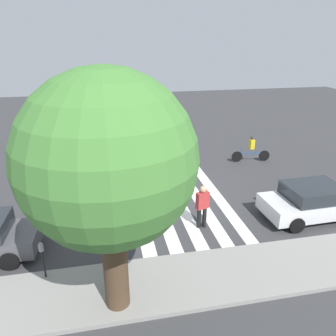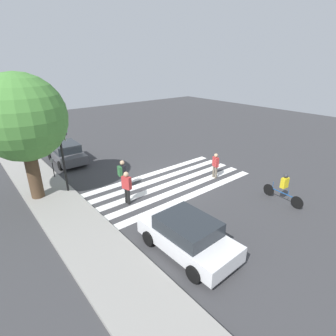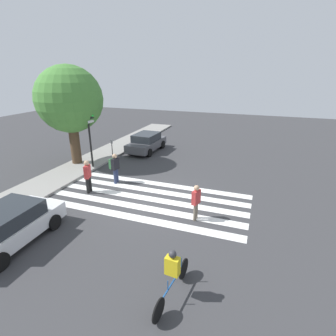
{
  "view_description": "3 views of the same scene",
  "coord_description": "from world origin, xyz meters",
  "views": [
    {
      "loc": [
        3.2,
        14.07,
        7.13
      ],
      "look_at": [
        0.21,
        -0.43,
        1.1
      ],
      "focal_mm": 35.0,
      "sensor_mm": 36.0,
      "label": 1
    },
    {
      "loc": [
        -11.09,
        9.39,
        7.02
      ],
      "look_at": [
        -0.32,
        0.51,
        1.26
      ],
      "focal_mm": 28.0,
      "sensor_mm": 36.0,
      "label": 2
    },
    {
      "loc": [
        -10.99,
        -5.0,
        6.17
      ],
      "look_at": [
        1.02,
        -0.68,
        1.41
      ],
      "focal_mm": 28.0,
      "sensor_mm": 36.0,
      "label": 3
    }
  ],
  "objects": [
    {
      "name": "crosswalk_stripes",
      "position": [
        0.0,
        0.0,
        0.0
      ],
      "size": [
        4.33,
        10.0,
        0.01
      ],
      "color": "white",
      "rests_on": "ground_plane"
    },
    {
      "name": "pedestrian_child_with_backpack",
      "position": [
        -0.38,
        3.32,
        1.02
      ],
      "size": [
        0.54,
        0.36,
        1.81
      ],
      "rotation": [
        0.0,
        0.0,
        0.3
      ],
      "color": "black",
      "rests_on": "ground_plane"
    },
    {
      "name": "street_tree",
      "position": [
        3.14,
        6.83,
        4.4
      ],
      "size": [
        4.28,
        4.28,
        6.58
      ],
      "color": "#4C3826",
      "rests_on": "ground_plane"
    },
    {
      "name": "parking_meter",
      "position": [
        5.28,
        5.29,
        1.04
      ],
      "size": [
        0.15,
        0.15,
        1.4
      ],
      "color": "black",
      "rests_on": "ground_plane"
    },
    {
      "name": "ground_plane",
      "position": [
        0.0,
        0.0,
        0.0
      ],
      "size": [
        60.0,
        60.0,
        0.0
      ],
      "primitive_type": "plane",
      "color": "#38383A"
    },
    {
      "name": "pedestrian_adult_blue_shirt",
      "position": [
        1.22,
        2.65,
        1.04
      ],
      "size": [
        0.52,
        0.45,
        1.78
      ],
      "rotation": [
        0.0,
        0.0,
        2.99
      ],
      "color": "navy",
      "rests_on": "ground_plane"
    },
    {
      "name": "pedestrian_adult_yellow_jacket",
      "position": [
        -1.11,
        -2.73,
        0.93
      ],
      "size": [
        0.49,
        0.33,
        1.64
      ],
      "rotation": [
        0.0,
        0.0,
        2.85
      ],
      "color": "#6B6051",
      "rests_on": "ground_plane"
    },
    {
      "name": "car_parked_silver_sedan",
      "position": [
        -5.1,
        3.47,
        0.74
      ],
      "size": [
        4.13,
        2.14,
        1.45
      ],
      "rotation": [
        0.0,
        0.0,
        0.03
      ],
      "color": "silver",
      "rests_on": "ground_plane"
    },
    {
      "name": "cyclist_far_lane",
      "position": [
        -5.46,
        -3.14,
        0.86
      ],
      "size": [
        2.35,
        0.42,
        1.61
      ],
      "rotation": [
        0.0,
        0.0,
        -0.11
      ],
      "color": "black",
      "rests_on": "ground_plane"
    },
    {
      "name": "sidewalk_curb",
      "position": [
        0.0,
        6.25,
        0.07
      ],
      "size": [
        36.0,
        2.5,
        0.14
      ],
      "color": "gray",
      "rests_on": "ground_plane"
    },
    {
      "name": "traffic_light",
      "position": [
        2.81,
        5.19,
        3.08
      ],
      "size": [
        0.6,
        0.5,
        4.4
      ],
      "color": "black",
      "rests_on": "ground_plane"
    }
  ]
}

